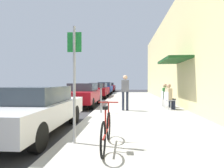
{
  "coord_description": "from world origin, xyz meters",
  "views": [
    {
      "loc": [
        1.55,
        -7.24,
        1.47
      ],
      "look_at": [
        0.5,
        6.73,
        1.35
      ],
      "focal_mm": 29.62,
      "sensor_mm": 36.0,
      "label": 1
    }
  ],
  "objects_px": {
    "parking_meter": "(101,96)",
    "cafe_chair_1": "(165,98)",
    "parked_car_2": "(98,90)",
    "street_sign": "(74,75)",
    "parked_car_0": "(34,109)",
    "seated_patron_1": "(166,94)",
    "bicycle_0": "(106,130)",
    "parked_car_3": "(105,88)",
    "parked_car_1": "(83,94)",
    "seated_patron_0": "(170,95)",
    "parked_car_4": "(109,87)",
    "pedestrian_standing": "(125,90)",
    "cafe_chair_0": "(169,99)"
  },
  "relations": [
    {
      "from": "parked_car_2",
      "to": "seated_patron_1",
      "type": "relative_size",
      "value": 3.41
    },
    {
      "from": "parking_meter",
      "to": "street_sign",
      "type": "relative_size",
      "value": 0.51
    },
    {
      "from": "bicycle_0",
      "to": "seated_patron_0",
      "type": "distance_m",
      "value": 6.23
    },
    {
      "from": "street_sign",
      "to": "parked_car_4",
      "type": "bearing_deg",
      "value": 93.44
    },
    {
      "from": "parked_car_4",
      "to": "cafe_chair_1",
      "type": "height_order",
      "value": "parked_car_4"
    },
    {
      "from": "parked_car_0",
      "to": "seated_patron_1",
      "type": "distance_m",
      "value": 7.07
    },
    {
      "from": "parking_meter",
      "to": "seated_patron_1",
      "type": "relative_size",
      "value": 1.02
    },
    {
      "from": "seated_patron_0",
      "to": "cafe_chair_1",
      "type": "relative_size",
      "value": 1.48
    },
    {
      "from": "parked_car_0",
      "to": "parked_car_4",
      "type": "relative_size",
      "value": 1.0
    },
    {
      "from": "parked_car_1",
      "to": "bicycle_0",
      "type": "xyz_separation_m",
      "value": [
        2.24,
        -7.48,
        -0.25
      ]
    },
    {
      "from": "parking_meter",
      "to": "parked_car_1",
      "type": "bearing_deg",
      "value": 116.19
    },
    {
      "from": "street_sign",
      "to": "cafe_chair_1",
      "type": "xyz_separation_m",
      "value": [
        3.28,
        6.27,
        -1.02
      ]
    },
    {
      "from": "parked_car_1",
      "to": "seated_patron_0",
      "type": "height_order",
      "value": "same"
    },
    {
      "from": "seated_patron_0",
      "to": "cafe_chair_1",
      "type": "distance_m",
      "value": 0.9
    },
    {
      "from": "parking_meter",
      "to": "cafe_chair_0",
      "type": "distance_m",
      "value": 3.5
    },
    {
      "from": "cafe_chair_1",
      "to": "pedestrian_standing",
      "type": "distance_m",
      "value": 2.63
    },
    {
      "from": "parked_car_1",
      "to": "seated_patron_1",
      "type": "distance_m",
      "value": 4.94
    },
    {
      "from": "street_sign",
      "to": "bicycle_0",
      "type": "xyz_separation_m",
      "value": [
        0.74,
        -0.25,
        -1.16
      ]
    },
    {
      "from": "parked_car_3",
      "to": "parking_meter",
      "type": "relative_size",
      "value": 3.33
    },
    {
      "from": "parked_car_0",
      "to": "parked_car_1",
      "type": "height_order",
      "value": "parked_car_1"
    },
    {
      "from": "parking_meter",
      "to": "parked_car_3",
      "type": "bearing_deg",
      "value": 96.0
    },
    {
      "from": "parked_car_1",
      "to": "bicycle_0",
      "type": "height_order",
      "value": "parked_car_1"
    },
    {
      "from": "parked_car_0",
      "to": "parking_meter",
      "type": "xyz_separation_m",
      "value": [
        1.55,
        2.97,
        0.18
      ]
    },
    {
      "from": "parking_meter",
      "to": "cafe_chair_1",
      "type": "height_order",
      "value": "parking_meter"
    },
    {
      "from": "parked_car_0",
      "to": "parked_car_3",
      "type": "relative_size",
      "value": 1.0
    },
    {
      "from": "bicycle_0",
      "to": "seated_patron_1",
      "type": "xyz_separation_m",
      "value": [
        2.6,
        6.52,
        0.34
      ]
    },
    {
      "from": "cafe_chair_0",
      "to": "seated_patron_0",
      "type": "xyz_separation_m",
      "value": [
        0.06,
        0.02,
        0.19
      ]
    },
    {
      "from": "cafe_chair_0",
      "to": "parked_car_4",
      "type": "bearing_deg",
      "value": 103.72
    },
    {
      "from": "parking_meter",
      "to": "bicycle_0",
      "type": "distance_m",
      "value": 4.4
    },
    {
      "from": "cafe_chair_0",
      "to": "cafe_chair_1",
      "type": "distance_m",
      "value": 0.89
    },
    {
      "from": "parked_car_1",
      "to": "street_sign",
      "type": "height_order",
      "value": "street_sign"
    },
    {
      "from": "pedestrian_standing",
      "to": "street_sign",
      "type": "bearing_deg",
      "value": -102.91
    },
    {
      "from": "parked_car_1",
      "to": "parked_car_4",
      "type": "height_order",
      "value": "parked_car_4"
    },
    {
      "from": "cafe_chair_1",
      "to": "parked_car_3",
      "type": "bearing_deg",
      "value": 110.86
    },
    {
      "from": "parked_car_3",
      "to": "parked_car_4",
      "type": "bearing_deg",
      "value": 90.0
    },
    {
      "from": "parked_car_3",
      "to": "parked_car_4",
      "type": "relative_size",
      "value": 1.0
    },
    {
      "from": "parked_car_4",
      "to": "bicycle_0",
      "type": "distance_m",
      "value": 25.33
    },
    {
      "from": "parked_car_3",
      "to": "parked_car_4",
      "type": "xyz_separation_m",
      "value": [
        0.0,
        6.16,
        -0.03
      ]
    },
    {
      "from": "parked_car_1",
      "to": "parked_car_4",
      "type": "bearing_deg",
      "value": 90.0
    },
    {
      "from": "parked_car_0",
      "to": "pedestrian_standing",
      "type": "bearing_deg",
      "value": 55.1
    },
    {
      "from": "bicycle_0",
      "to": "cafe_chair_1",
      "type": "distance_m",
      "value": 7.0
    },
    {
      "from": "parked_car_0",
      "to": "cafe_chair_0",
      "type": "bearing_deg",
      "value": 41.76
    },
    {
      "from": "cafe_chair_1",
      "to": "seated_patron_1",
      "type": "xyz_separation_m",
      "value": [
        0.06,
        -0.0,
        0.19
      ]
    },
    {
      "from": "seated_patron_0",
      "to": "pedestrian_standing",
      "type": "height_order",
      "value": "pedestrian_standing"
    },
    {
      "from": "parked_car_2",
      "to": "street_sign",
      "type": "height_order",
      "value": "street_sign"
    },
    {
      "from": "parked_car_4",
      "to": "bicycle_0",
      "type": "height_order",
      "value": "parked_car_4"
    },
    {
      "from": "parking_meter",
      "to": "bicycle_0",
      "type": "relative_size",
      "value": 0.77
    },
    {
      "from": "street_sign",
      "to": "cafe_chair_0",
      "type": "xyz_separation_m",
      "value": [
        3.28,
        5.38,
        -1.02
      ]
    },
    {
      "from": "seated_patron_0",
      "to": "parked_car_2",
      "type": "bearing_deg",
      "value": 120.62
    },
    {
      "from": "parked_car_3",
      "to": "street_sign",
      "type": "distance_m",
      "value": 18.9
    }
  ]
}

